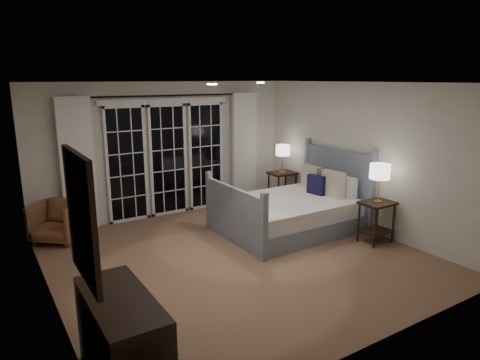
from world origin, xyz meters
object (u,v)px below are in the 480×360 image
bed (292,211)px  lamp_left (380,172)px  nightstand_left (376,216)px  dresser (123,342)px  lamp_right (283,151)px  nightstand_right (282,183)px  armchair (58,221)px

bed → lamp_left: 1.62m
nightstand_left → dresser: dresser is taller
dresser → lamp_right: bearing=38.8°
nightstand_left → nightstand_right: nightstand_right is taller
bed → armchair: (-3.49, 1.60, -0.00)m
bed → dresser: (-3.64, -2.27, 0.08)m
lamp_left → lamp_right: (0.03, 2.46, -0.02)m
armchair → dresser: 3.87m
armchair → lamp_left: bearing=7.6°
bed → lamp_left: bearing=-56.5°
nightstand_left → lamp_left: bearing=180.0°
bed → nightstand_right: (0.80, 1.30, 0.12)m
dresser → nightstand_left: bearing=14.0°
armchair → bed: bearing=16.0°
lamp_left → armchair: 5.15m
nightstand_right → dresser: size_ratio=0.59×
nightstand_right → nightstand_left: bearing=-90.6°
lamp_left → dresser: (-4.42, -1.10, -0.74)m
lamp_right → armchair: (-4.29, 0.30, -0.80)m
lamp_left → dresser: size_ratio=0.52×
nightstand_left → lamp_left: (-0.00, 0.00, 0.71)m
nightstand_left → armchair: (-4.26, 2.76, -0.11)m
nightstand_left → nightstand_right: 2.46m
nightstand_left → dresser: 4.55m
bed → nightstand_right: size_ratio=3.31×
bed → nightstand_right: bed is taller
lamp_left → bed: bearing=123.5°
nightstand_right → dresser: dresser is taller
nightstand_left → lamp_right: 2.56m
lamp_right → armchair: bearing=176.0°
nightstand_left → nightstand_right: bearing=89.4°
bed → nightstand_left: bed is taller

